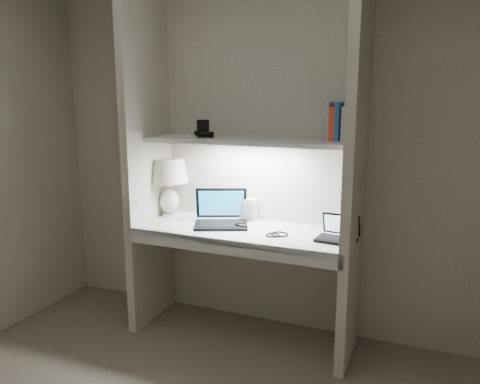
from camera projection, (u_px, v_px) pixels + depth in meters
The scene contains 17 objects.
back_wall at pixel (257, 153), 3.30m from camera, with size 3.20×0.01×2.50m, color beige.
alcove_panel_left at pixel (147, 153), 3.32m from camera, with size 0.06×0.55×2.50m, color beige.
alcove_panel_right at pixel (356, 164), 2.78m from camera, with size 0.06×0.55×2.50m, color beige.
desk at pixel (242, 231), 3.15m from camera, with size 1.40×0.55×0.04m, color white.
desk_apron at pixel (226, 247), 2.92m from camera, with size 1.46×0.03×0.10m, color silver.
shelf at pixel (248, 141), 3.12m from camera, with size 1.40×0.36×0.03m, color silver.
strip_light at pixel (248, 144), 3.12m from camera, with size 0.60×0.04×0.01m, color white.
table_lamp at pixel (169, 177), 3.44m from camera, with size 0.29×0.29×0.43m.
laptop_main at pixel (221, 217), 3.24m from camera, with size 0.45×0.43×0.24m.
laptop_netbook at pixel (338, 234), 2.89m from camera, with size 0.26×0.23×0.15m.
speaker at pixel (249, 209), 3.35m from camera, with size 0.11×0.08×0.16m, color silver.
mouse at pixel (241, 225), 3.15m from camera, with size 0.10×0.06×0.04m, color black.
cable_coil at pixel (279, 234), 2.99m from camera, with size 0.11×0.11×0.01m, color black.
sticky_note at pixel (157, 223), 3.28m from camera, with size 0.06×0.06×0.00m, color yellow.
book_row at pixel (342, 123), 2.96m from camera, with size 0.23×0.16×0.24m.
shelf_box at pixel (203, 128), 3.25m from camera, with size 0.07×0.05×0.12m, color black.
shelf_gadget at pixel (202, 133), 3.22m from camera, with size 0.13×0.09×0.05m, color black.
Camera 1 is at (1.15, -1.58, 1.64)m, focal length 35.00 mm.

